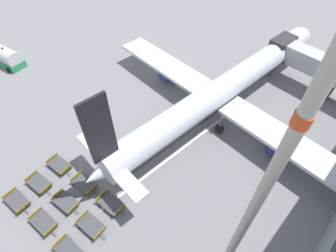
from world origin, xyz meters
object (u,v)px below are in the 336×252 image
object	(u,v)px
airplane	(222,91)
baggage_dolly_row_mid_a_col_c	(91,225)
baggage_dolly_row_mid_a_col_a	(39,183)
baggage_dolly_row_mid_b_col_b	(84,184)
baggage_dolly_row_mid_a_col_b	(66,202)
baggage_dolly_row_near_col_a	(17,201)
baggage_dolly_row_mid_b_col_c	(111,203)
baggage_dolly_row_near_col_c	(69,251)
baggage_dolly_row_near_col_b	(44,222)
apron_light_mast	(261,194)
fuel_tanker_primary	(3,56)
baggage_dolly_row_mid_b_col_a	(59,165)

from	to	relation	value
airplane	baggage_dolly_row_mid_a_col_c	size ratio (longest dim) A/B	12.00
baggage_dolly_row_mid_a_col_a	baggage_dolly_row_mid_b_col_b	xyz separation A→B (m)	(3.58, 3.40, 0.00)
baggage_dolly_row_mid_a_col_a	baggage_dolly_row_mid_a_col_c	size ratio (longest dim) A/B	1.00
baggage_dolly_row_mid_a_col_b	baggage_dolly_row_near_col_a	bearing A→B (deg)	-136.81
baggage_dolly_row_mid_a_col_b	baggage_dolly_row_mid_a_col_c	distance (m)	3.97
baggage_dolly_row_mid_b_col_c	baggage_dolly_row_mid_b_col_b	bearing A→B (deg)	-171.52
baggage_dolly_row_near_col_c	baggage_dolly_row_mid_a_col_c	distance (m)	2.81
airplane	baggage_dolly_row_near_col_b	distance (m)	25.43
airplane	apron_light_mast	size ratio (longest dim) A/B	1.73
airplane	baggage_dolly_row_mid_a_col_a	xyz separation A→B (m)	(-6.86, -23.33, -2.99)
fuel_tanker_primary	baggage_dolly_row_mid_a_col_c	bearing A→B (deg)	-10.33
airplane	baggage_dolly_row_mid_a_col_c	bearing A→B (deg)	-87.18
baggage_dolly_row_mid_a_col_a	apron_light_mast	world-z (taller)	apron_light_mast
baggage_dolly_row_near_col_a	baggage_dolly_row_near_col_c	size ratio (longest dim) A/B	1.00
baggage_dolly_row_near_col_c	baggage_dolly_row_mid_b_col_c	xyz separation A→B (m)	(-0.98, 5.47, 0.00)
baggage_dolly_row_mid_b_col_b	apron_light_mast	bearing A→B (deg)	14.27
baggage_dolly_row_near_col_c	baggage_dolly_row_mid_b_col_b	world-z (taller)	same
baggage_dolly_row_mid_b_col_c	airplane	bearing A→B (deg)	91.81
baggage_dolly_row_mid_b_col_b	airplane	bearing A→B (deg)	80.64
baggage_dolly_row_mid_a_col_a	apron_light_mast	bearing A→B (deg)	21.02
fuel_tanker_primary	baggage_dolly_row_near_col_b	size ratio (longest dim) A/B	2.66
baggage_dolly_row_near_col_b	baggage_dolly_row_mid_a_col_a	xyz separation A→B (m)	(-4.35, 1.79, 0.00)
baggage_dolly_row_near_col_a	baggage_dolly_row_mid_a_col_b	bearing A→B (deg)	43.19
fuel_tanker_primary	baggage_dolly_row_mid_a_col_a	size ratio (longest dim) A/B	2.65
baggage_dolly_row_mid_a_col_a	baggage_dolly_row_mid_b_col_b	bearing A→B (deg)	43.52
baggage_dolly_row_mid_a_col_a	baggage_dolly_row_near_col_a	bearing A→B (deg)	-83.08
fuel_tanker_primary	baggage_dolly_row_mid_a_col_b	xyz separation A→B (m)	(30.01, -6.62, -0.91)
fuel_tanker_primary	baggage_dolly_row_mid_b_col_c	bearing A→B (deg)	-5.95
baggage_dolly_row_mid_a_col_c	baggage_dolly_row_mid_b_col_b	distance (m)	4.86
airplane	baggage_dolly_row_near_col_b	xyz separation A→B (m)	(-2.51, -25.13, -2.99)
baggage_dolly_row_mid_a_col_b	baggage_dolly_row_mid_b_col_b	xyz separation A→B (m)	(-0.42, 2.55, 0.00)
airplane	baggage_dolly_row_mid_b_col_b	bearing A→B (deg)	-99.36
baggage_dolly_row_near_col_b	baggage_dolly_row_mid_a_col_b	world-z (taller)	same
baggage_dolly_row_mid_a_col_a	apron_light_mast	distance (m)	24.22
baggage_dolly_row_mid_a_col_b	baggage_dolly_row_mid_b_col_b	world-z (taller)	same
airplane	baggage_dolly_row_mid_b_col_c	world-z (taller)	airplane
baggage_dolly_row_mid_b_col_a	baggage_dolly_row_near_col_c	bearing A→B (deg)	-25.38
baggage_dolly_row_near_col_a	apron_light_mast	size ratio (longest dim) A/B	0.14
airplane	baggage_dolly_row_mid_b_col_b	size ratio (longest dim) A/B	12.07
fuel_tanker_primary	baggage_dolly_row_mid_a_col_a	distance (m)	27.07
baggage_dolly_row_mid_b_col_a	baggage_dolly_row_mid_b_col_b	distance (m)	4.16
baggage_dolly_row_mid_b_col_c	apron_light_mast	world-z (taller)	apron_light_mast
baggage_dolly_row_near_col_c	baggage_dolly_row_mid_b_col_b	distance (m)	6.90
baggage_dolly_row_near_col_b	baggage_dolly_row_mid_b_col_c	distance (m)	6.57
baggage_dolly_row_mid_a_col_b	baggage_dolly_row_mid_b_col_b	size ratio (longest dim) A/B	1.01
baggage_dolly_row_mid_a_col_b	baggage_dolly_row_mid_b_col_a	bearing A→B (deg)	157.03
baggage_dolly_row_near_col_a	baggage_dolly_row_mid_a_col_b	xyz separation A→B (m)	(3.69, 3.46, 0.00)
apron_light_mast	fuel_tanker_primary	bearing A→B (deg)	179.87
baggage_dolly_row_mid_a_col_c	baggage_dolly_row_mid_b_col_b	world-z (taller)	same
baggage_dolly_row_mid_b_col_c	baggage_dolly_row_near_col_b	bearing A→B (deg)	-118.41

